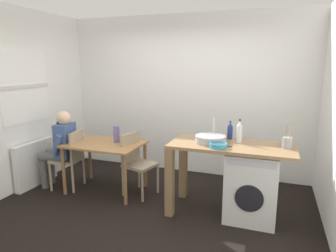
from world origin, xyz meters
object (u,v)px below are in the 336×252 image
(chair_opposite, at_px, (136,160))
(seated_person, at_px, (60,145))
(bottle_tall_green, at_px, (230,131))
(dining_table, at_px, (105,149))
(utensil_crock, at_px, (287,142))
(washing_machine, at_px, (251,185))
(chair_person_seat, at_px, (71,156))
(mixing_bowl, at_px, (218,145))
(bottle_squat_brown, at_px, (239,132))
(vase, at_px, (117,134))

(chair_opposite, bearing_deg, seated_person, -66.69)
(bottle_tall_green, bearing_deg, seated_person, -173.92)
(chair_opposite, xyz_separation_m, seated_person, (-1.18, -0.18, 0.16))
(dining_table, height_order, utensil_crock, utensil_crock)
(seated_person, xyz_separation_m, utensil_crock, (3.19, 0.06, 0.32))
(chair_opposite, xyz_separation_m, bottle_tall_green, (1.32, 0.08, 0.52))
(seated_person, height_order, washing_machine, seated_person)
(chair_person_seat, xyz_separation_m, utensil_crock, (3.04, 0.03, 0.48))
(mixing_bowl, bearing_deg, bottle_tall_green, 81.47)
(chair_opposite, xyz_separation_m, mixing_bowl, (1.25, -0.38, 0.44))
(seated_person, xyz_separation_m, bottle_squat_brown, (2.64, 0.12, 0.38))
(chair_opposite, height_order, vase, vase)
(chair_opposite, bearing_deg, dining_table, -67.28)
(chair_person_seat, relative_size, utensil_crock, 3.00)
(bottle_tall_green, xyz_separation_m, utensil_crock, (0.69, -0.21, -0.04))
(washing_machine, xyz_separation_m, bottle_tall_green, (-0.32, 0.26, 0.60))
(dining_table, bearing_deg, mixing_bowl, -10.11)
(bottle_squat_brown, bearing_deg, chair_opposite, 177.56)
(chair_person_seat, distance_m, bottle_tall_green, 2.41)
(washing_machine, height_order, vase, vase)
(dining_table, distance_m, chair_opposite, 0.50)
(dining_table, relative_size, bottle_squat_brown, 3.69)
(bottle_squat_brown, xyz_separation_m, vase, (-1.78, 0.09, -0.19))
(dining_table, height_order, seated_person, seated_person)
(bottle_squat_brown, height_order, mixing_bowl, bottle_squat_brown)
(dining_table, xyz_separation_m, chair_opposite, (0.48, 0.07, -0.14))
(bottle_tall_green, xyz_separation_m, mixing_bowl, (-0.07, -0.46, -0.08))
(chair_person_seat, bearing_deg, bottle_tall_green, -93.27)
(dining_table, bearing_deg, chair_person_seat, -170.83)
(seated_person, bearing_deg, utensil_crock, -98.15)
(seated_person, bearing_deg, bottle_squat_brown, -96.53)
(vase, bearing_deg, dining_table, -146.31)
(utensil_crock, distance_m, vase, 2.35)
(bottle_squat_brown, bearing_deg, dining_table, -179.80)
(chair_person_seat, relative_size, bottle_tall_green, 3.77)
(washing_machine, xyz_separation_m, bottle_squat_brown, (-0.19, 0.12, 0.62))
(chair_opposite, distance_m, bottle_squat_brown, 1.56)
(seated_person, distance_m, washing_machine, 2.84)
(bottle_tall_green, bearing_deg, mixing_bowl, -98.53)
(dining_table, distance_m, washing_machine, 2.13)
(washing_machine, relative_size, utensil_crock, 2.87)
(chair_opposite, xyz_separation_m, bottle_squat_brown, (1.45, -0.06, 0.55))
(dining_table, distance_m, bottle_squat_brown, 1.98)
(dining_table, height_order, vase, vase)
(dining_table, xyz_separation_m, bottle_tall_green, (1.80, 0.15, 0.38))
(bottle_tall_green, xyz_separation_m, bottle_squat_brown, (0.13, -0.15, 0.03))
(dining_table, distance_m, chair_person_seat, 0.57)
(bottle_tall_green, relative_size, vase, 0.96)
(chair_person_seat, relative_size, seated_person, 0.75)
(chair_opposite, relative_size, vase, 3.63)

